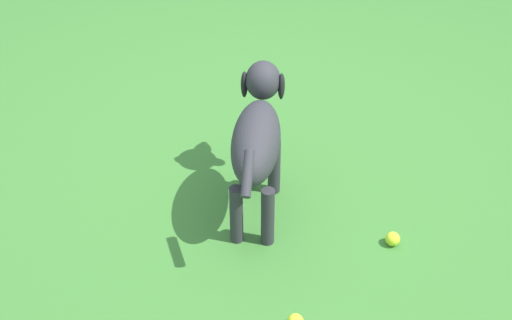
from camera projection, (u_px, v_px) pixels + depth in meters
ground at (261, 183)px, 3.85m from camera, size 14.00×14.00×0.00m
dog at (257, 136)px, 3.46m from camera, size 0.41×0.89×0.63m
tennis_ball_0 at (393, 239)px, 3.48m from camera, size 0.07×0.07×0.07m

